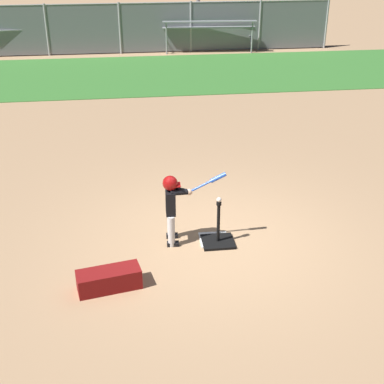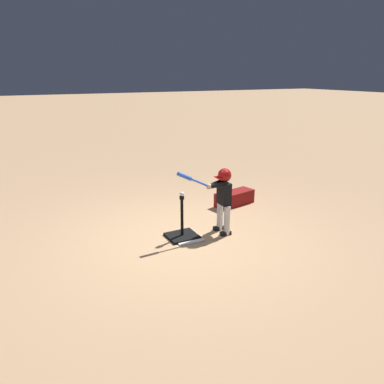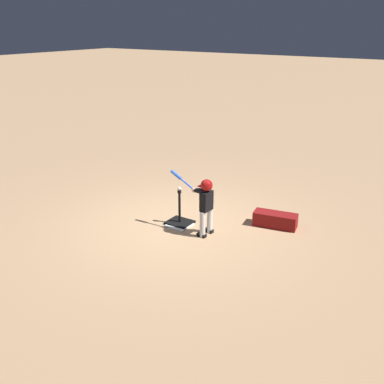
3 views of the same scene
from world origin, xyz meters
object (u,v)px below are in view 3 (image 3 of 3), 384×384
batting_tee (180,220)px  equipment_bag (275,220)px  batter_child (205,200)px  baseball (179,189)px

batting_tee → equipment_bag: size_ratio=0.84×
batter_child → baseball: bearing=-11.0°
batting_tee → batter_child: batter_child is taller
batting_tee → batter_child: (-0.67, 0.13, 0.62)m
batting_tee → baseball: baseball is taller
baseball → equipment_bag: 1.98m
baseball → equipment_bag: (-1.63, -0.94, -0.60)m
batter_child → equipment_bag: batter_child is taller
batting_tee → equipment_bag: bearing=-150.2°
batter_child → baseball: batter_child is taller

